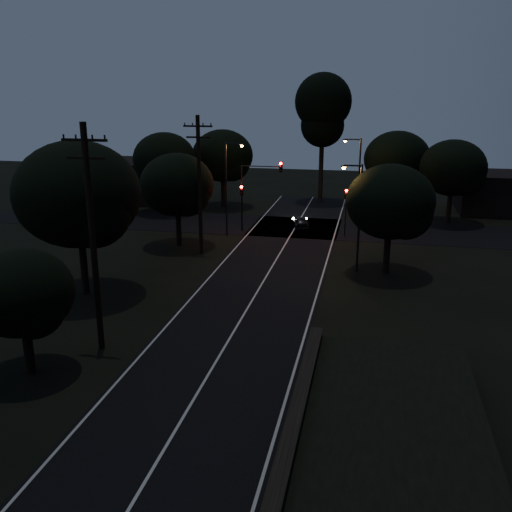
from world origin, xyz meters
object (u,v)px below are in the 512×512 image
at_px(tall_pine, 323,109).
at_px(signal_mast, 260,183).
at_px(signal_left, 242,199).
at_px(utility_pole_mid, 92,236).
at_px(streetlight_c, 357,210).
at_px(signal_right, 346,203).
at_px(streetlight_b, 357,176).
at_px(utility_pole_far, 199,183).
at_px(car, 301,222).
at_px(streetlight_a, 228,182).

bearing_deg(tall_pine, signal_mast, -104.62).
xyz_separation_m(tall_pine, signal_left, (-5.60, -15.01, -7.23)).
distance_m(utility_pole_mid, streetlight_c, 19.15).
distance_m(signal_right, streetlight_b, 4.45).
bearing_deg(utility_pole_far, signal_mast, 68.89).
distance_m(tall_pine, car, 16.33).
distance_m(utility_pole_far, car, 12.74).
relative_size(utility_pole_far, streetlight_a, 1.31).
height_order(signal_left, signal_mast, signal_mast).
relative_size(signal_left, streetlight_b, 0.51).
height_order(utility_pole_far, streetlight_c, utility_pole_far).
relative_size(utility_pole_mid, utility_pole_far, 1.05).
bearing_deg(utility_pole_mid, streetlight_c, 51.74).
distance_m(streetlight_b, car, 6.66).
bearing_deg(car, streetlight_a, 19.52).
xyz_separation_m(streetlight_a, streetlight_b, (10.61, 6.00, 0.00)).
xyz_separation_m(signal_left, streetlight_c, (10.43, -9.99, 1.51)).
height_order(streetlight_a, car, streetlight_a).
xyz_separation_m(signal_mast, streetlight_c, (8.74, -9.99, 0.01)).
bearing_deg(tall_pine, car, -91.89).
bearing_deg(signal_left, utility_pole_mid, -93.21).
xyz_separation_m(signal_right, signal_mast, (-7.51, 0.00, 1.50)).
xyz_separation_m(signal_left, car, (5.16, 1.75, -2.29)).
height_order(signal_right, streetlight_b, streetlight_b).
distance_m(streetlight_a, streetlight_b, 12.19).
bearing_deg(utility_pole_mid, signal_left, 86.79).
relative_size(signal_right, car, 1.27).
height_order(signal_mast, streetlight_c, streetlight_c).
bearing_deg(streetlight_b, utility_pole_far, -133.30).
bearing_deg(car, utility_pole_mid, 63.21).
bearing_deg(streetlight_a, utility_pole_mid, -91.73).
bearing_deg(streetlight_b, tall_pine, 111.38).
bearing_deg(signal_right, car, 156.50).
distance_m(streetlight_b, streetlight_c, 14.01).
bearing_deg(streetlight_a, streetlight_c, -35.69).
relative_size(tall_pine, signal_left, 3.41).
relative_size(signal_mast, streetlight_c, 0.83).
bearing_deg(streetlight_b, streetlight_c, -87.86).
distance_m(utility_pole_mid, signal_left, 25.19).
bearing_deg(streetlight_a, signal_left, 70.41).
height_order(utility_pole_far, signal_left, utility_pole_far).
bearing_deg(utility_pole_far, streetlight_b, 46.70).
height_order(signal_right, streetlight_c, streetlight_c).
xyz_separation_m(utility_pole_mid, car, (6.56, 26.74, -5.19)).
distance_m(tall_pine, signal_mast, 16.54).
distance_m(streetlight_a, car, 8.07).
height_order(signal_left, streetlight_a, streetlight_a).
height_order(streetlight_a, streetlight_b, same).
height_order(utility_pole_mid, utility_pole_far, utility_pole_mid).
xyz_separation_m(tall_pine, signal_right, (3.60, -15.01, -7.23)).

